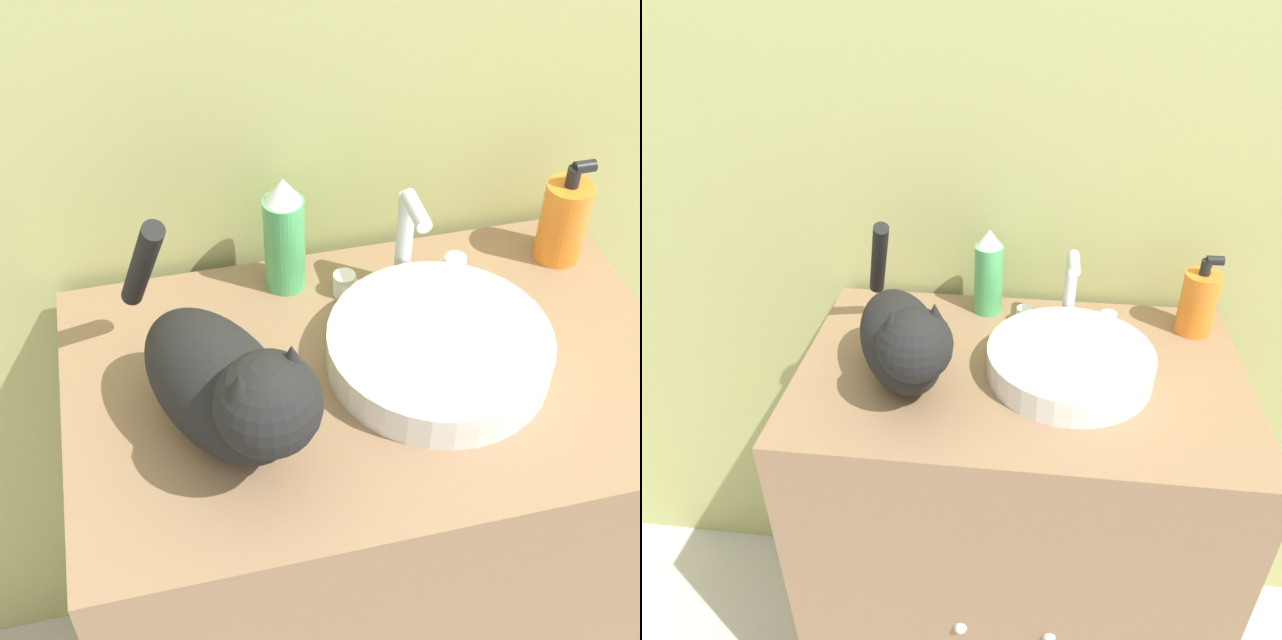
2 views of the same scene
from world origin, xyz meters
TOP-DOWN VIEW (x-y plane):
  - wall_back at (0.00, 0.55)m, footprint 6.00×0.05m
  - vanity_cabinet at (0.00, 0.25)m, footprint 0.80×0.52m
  - sink_basin at (0.08, 0.25)m, footprint 0.29×0.29m
  - faucet at (0.08, 0.40)m, footprint 0.19×0.09m
  - cat at (-0.20, 0.19)m, footprint 0.24×0.37m
  - soap_bottle at (0.33, 0.42)m, footprint 0.07×0.07m
  - spray_bottle at (-0.08, 0.45)m, footprint 0.06×0.06m

SIDE VIEW (x-z plane):
  - vanity_cabinet at x=0.00m, z-range 0.00..0.90m
  - sink_basin at x=0.08m, z-range 0.90..0.96m
  - soap_bottle at x=0.33m, z-range 0.89..1.05m
  - faucet at x=0.08m, z-range 0.89..1.06m
  - spray_bottle at x=-0.08m, z-range 0.90..1.08m
  - cat at x=-0.20m, z-range 0.87..1.12m
  - wall_back at x=0.00m, z-range 0.00..2.50m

